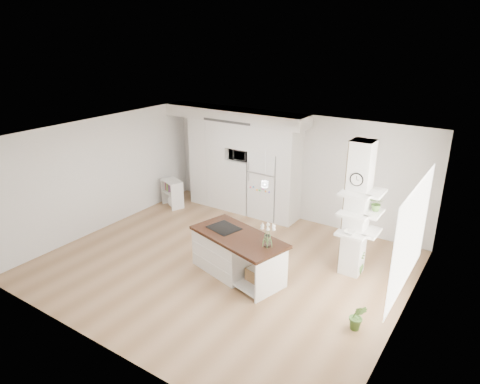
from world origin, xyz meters
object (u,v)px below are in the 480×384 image
object	(u,v)px
floor_plant_a	(358,317)
kitchen_island	(231,251)
bookshelf	(173,195)
refrigerator	(267,184)

from	to	relation	value
floor_plant_a	kitchen_island	bearing A→B (deg)	172.07
floor_plant_a	bookshelf	bearing A→B (deg)	159.04
kitchen_island	bookshelf	size ratio (longest dim) A/B	2.82
kitchen_island	bookshelf	bearing A→B (deg)	164.52
kitchen_island	floor_plant_a	world-z (taller)	kitchen_island
refrigerator	bookshelf	bearing A→B (deg)	-160.49
bookshelf	floor_plant_a	bearing A→B (deg)	0.99
bookshelf	floor_plant_a	world-z (taller)	bookshelf
refrigerator	floor_plant_a	distance (m)	4.77
refrigerator	floor_plant_a	world-z (taller)	refrigerator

